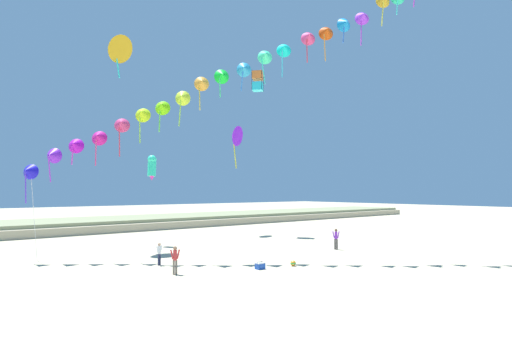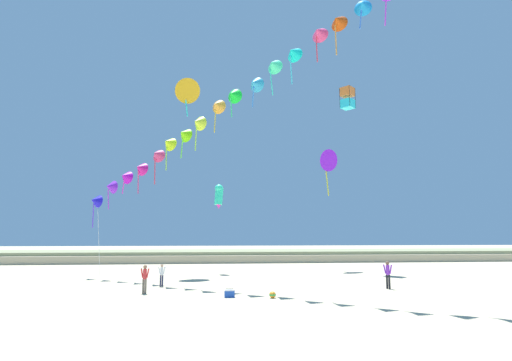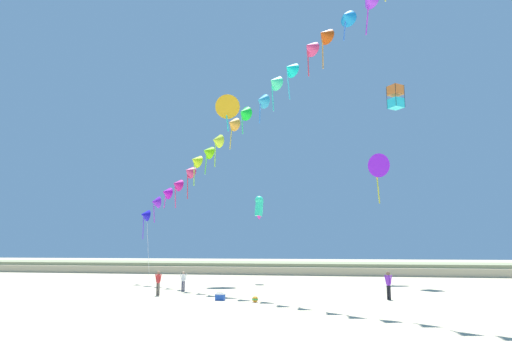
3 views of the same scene
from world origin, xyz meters
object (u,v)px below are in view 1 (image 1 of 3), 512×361
at_px(person_near_right, 159,252).
at_px(large_kite_outer_drift, 118,48).
at_px(large_kite_mid_trail, 235,136).
at_px(large_kite_high_solo, 152,167).
at_px(beach_cooler, 260,266).
at_px(person_mid_center, 175,258).
at_px(beach_ball, 293,263).
at_px(person_near_left, 336,237).
at_px(large_kite_low_lead, 258,81).

relative_size(person_near_right, large_kite_outer_drift, 0.38).
xyz_separation_m(large_kite_mid_trail, large_kite_outer_drift, (-14.63, -2.72, 6.16)).
bearing_deg(large_kite_high_solo, beach_cooler, -88.09).
xyz_separation_m(large_kite_mid_trail, beach_cooler, (-10.85, -17.76, -11.09)).
height_order(person_mid_center, large_kite_outer_drift, large_kite_outer_drift).
bearing_deg(beach_ball, large_kite_mid_trail, 65.09).
distance_m(large_kite_outer_drift, beach_cooler, 23.19).
bearing_deg(person_near_left, person_mid_center, -177.87).
distance_m(large_kite_mid_trail, large_kite_outer_drift, 16.10).
relative_size(person_near_left, large_kite_low_lead, 0.79).
xyz_separation_m(person_mid_center, beach_cooler, (4.95, -1.88, -0.75)).
bearing_deg(large_kite_low_lead, beach_cooler, -128.72).
bearing_deg(large_kite_high_solo, person_near_left, -49.44).
distance_m(person_near_right, person_mid_center, 3.37).
xyz_separation_m(person_mid_center, large_kite_low_lead, (17.67, 13.97, 16.61)).
bearing_deg(person_near_left, large_kite_outer_drift, 138.18).
bearing_deg(person_near_right, person_near_left, -10.63).
distance_m(large_kite_mid_trail, beach_ball, 23.08).
height_order(person_near_left, beach_ball, person_near_left).
xyz_separation_m(person_near_left, beach_ball, (-7.97, -3.03, -0.83)).
distance_m(person_near_left, person_mid_center, 15.27).
bearing_deg(large_kite_low_lead, person_near_right, -148.08).
xyz_separation_m(person_near_left, beach_cooler, (-10.30, -2.45, -0.80)).
relative_size(person_near_left, beach_ball, 4.83).
relative_size(large_kite_mid_trail, large_kite_high_solo, 2.17).
bearing_deg(person_mid_center, person_near_left, 2.13).
relative_size(beach_cooler, beach_ball, 1.59).
bearing_deg(person_near_right, large_kite_mid_trail, 39.49).
xyz_separation_m(person_near_right, large_kite_outer_drift, (0.61, 9.84, 16.60)).
relative_size(person_mid_center, beach_cooler, 2.89).
bearing_deg(large_kite_high_solo, large_kite_mid_trail, 13.31).
bearing_deg(large_kite_low_lead, beach_ball, -122.26).
relative_size(person_near_right, large_kite_high_solo, 0.64).
relative_size(person_mid_center, large_kite_high_solo, 0.72).
height_order(person_near_right, large_kite_high_solo, large_kite_high_solo).
height_order(person_mid_center, large_kite_low_lead, large_kite_low_lead).
relative_size(person_mid_center, large_kite_outer_drift, 0.43).
bearing_deg(large_kite_high_solo, person_near_right, -111.47).
bearing_deg(large_kite_low_lead, person_near_left, -100.18).
xyz_separation_m(person_mid_center, large_kite_high_solo, (4.45, 13.20, 6.21)).
height_order(large_kite_outer_drift, beach_ball, large_kite_outer_drift).
distance_m(large_kite_high_solo, beach_ball, 17.39).
xyz_separation_m(person_near_left, large_kite_mid_trail, (0.55, 15.31, 10.29)).
height_order(person_mid_center, large_kite_high_solo, large_kite_high_solo).
bearing_deg(beach_cooler, person_near_right, 130.13).
height_order(large_kite_low_lead, beach_cooler, large_kite_low_lead).
bearing_deg(person_near_left, beach_cooler, -166.64).
bearing_deg(person_near_right, person_mid_center, -99.70).
height_order(large_kite_high_solo, beach_ball, large_kite_high_solo).
relative_size(person_mid_center, beach_ball, 4.61).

